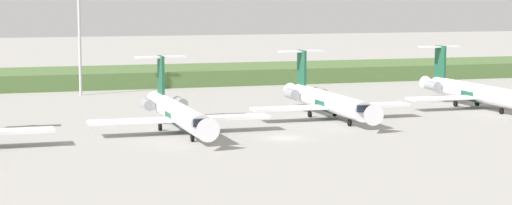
{
  "coord_description": "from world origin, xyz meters",
  "views": [
    {
      "loc": [
        -35.49,
        -102.43,
        17.16
      ],
      "look_at": [
        0.0,
        11.81,
        3.0
      ],
      "focal_mm": 63.63,
      "sensor_mm": 36.0,
      "label": 1
    }
  ],
  "objects_px": {
    "regional_jet_second": "(178,112)",
    "regional_jet_fourth": "(473,91)",
    "regional_jet_third": "(327,100)",
    "antenna_mast": "(79,32)"
  },
  "relations": [
    {
      "from": "regional_jet_second",
      "to": "antenna_mast",
      "type": "relative_size",
      "value": 1.18
    },
    {
      "from": "regional_jet_fourth",
      "to": "regional_jet_second",
      "type": "bearing_deg",
      "value": -167.11
    },
    {
      "from": "regional_jet_second",
      "to": "regional_jet_third",
      "type": "height_order",
      "value": "same"
    },
    {
      "from": "regional_jet_third",
      "to": "regional_jet_second",
      "type": "bearing_deg",
      "value": -164.5
    },
    {
      "from": "regional_jet_second",
      "to": "regional_jet_fourth",
      "type": "xyz_separation_m",
      "value": [
        48.73,
        11.15,
        0.0
      ]
    },
    {
      "from": "regional_jet_second",
      "to": "antenna_mast",
      "type": "bearing_deg",
      "value": 98.42
    },
    {
      "from": "regional_jet_second",
      "to": "regional_jet_third",
      "type": "xyz_separation_m",
      "value": [
        22.76,
        6.31,
        0.0
      ]
    },
    {
      "from": "regional_jet_fourth",
      "to": "antenna_mast",
      "type": "height_order",
      "value": "antenna_mast"
    },
    {
      "from": "regional_jet_second",
      "to": "antenna_mast",
      "type": "xyz_separation_m",
      "value": [
        -6.9,
        46.61,
        8.33
      ]
    },
    {
      "from": "regional_jet_fourth",
      "to": "antenna_mast",
      "type": "relative_size",
      "value": 1.18
    }
  ]
}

